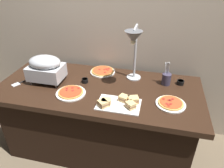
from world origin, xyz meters
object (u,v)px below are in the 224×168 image
sandwich_platter (119,103)px  pizza_plate_center (171,103)px  sauce_cup_near (180,82)px  sauce_cup_far (85,80)px  heat_lamp (134,42)px  pizza_plate_front (71,93)px  utensil_holder (166,79)px  pizza_plate_raised_stand (103,71)px  serving_spatula (20,83)px  chafing_dish (46,67)px

sandwich_platter → pizza_plate_center: bearing=13.9°
sauce_cup_near → sauce_cup_far: size_ratio=1.08×
sandwich_platter → sauce_cup_far: (-0.40, 0.28, -0.00)m
heat_lamp → sauce_cup_near: 0.62m
pizza_plate_front → utensil_holder: size_ratio=1.14×
pizza_plate_center → sauce_cup_far: size_ratio=3.95×
heat_lamp → sauce_cup_far: heat_lamp is taller
pizza_plate_center → pizza_plate_raised_stand: (-0.69, 0.42, 0.00)m
pizza_plate_center → sauce_cup_near: 0.37m
sauce_cup_near → serving_spatula: sauce_cup_near is taller
heat_lamp → serving_spatula: (-1.05, -0.20, -0.42)m
pizza_plate_center → serving_spatula: bearing=179.0°
pizza_plate_front → serving_spatula: 0.56m
pizza_plate_raised_stand → serving_spatula: 0.82m
serving_spatula → utensil_holder: bearing=12.5°
pizza_plate_raised_stand → sauce_cup_near: bearing=-4.8°
pizza_plate_center → sandwich_platter: size_ratio=0.69×
utensil_holder → serving_spatula: (-1.37, -0.30, -0.06)m
pizza_plate_front → sauce_cup_near: (0.95, 0.39, 0.01)m
sandwich_platter → sauce_cup_near: sandwich_platter is taller
chafing_dish → heat_lamp: size_ratio=0.59×
pizza_plate_front → sandwich_platter: (0.45, -0.06, 0.01)m
pizza_plate_front → utensil_holder: (0.82, 0.36, 0.05)m
utensil_holder → serving_spatula: size_ratio=1.39×
pizza_plate_front → serving_spatula: bearing=173.7°
chafing_dish → pizza_plate_front: size_ratio=1.23×
heat_lamp → serving_spatula: 1.15m
sandwich_platter → utensil_holder: 0.56m
chafing_dish → sandwich_platter: 0.80m
sandwich_platter → chafing_dish: bearing=163.9°
sauce_cup_near → heat_lamp: bearing=-163.8°
heat_lamp → pizza_plate_front: heat_lamp is taller
sauce_cup_far → utensil_holder: bearing=10.9°
pizza_plate_front → pizza_plate_raised_stand: (0.17, 0.46, 0.00)m
heat_lamp → sandwich_platter: size_ratio=1.54×
sandwich_platter → sauce_cup_near: size_ratio=5.30×
pizza_plate_front → sauce_cup_near: sauce_cup_near is taller
chafing_dish → pizza_plate_raised_stand: 0.58m
sauce_cup_near → sauce_cup_far: 0.91m
sauce_cup_far → serving_spatula: (-0.61, -0.16, -0.02)m
chafing_dish → pizza_plate_raised_stand: size_ratio=1.24×
pizza_plate_center → sandwich_platter: bearing=-166.1°
pizza_plate_raised_stand → utensil_holder: 0.66m
pizza_plate_front → sandwich_platter: size_ratio=0.74×
sauce_cup_far → serving_spatula: sauce_cup_far is taller
heat_lamp → pizza_plate_raised_stand: heat_lamp is taller
heat_lamp → sauce_cup_far: (-0.45, -0.04, -0.40)m
sandwich_platter → serving_spatula: sandwich_platter is taller
sauce_cup_far → serving_spatula: 0.63m
sandwich_platter → serving_spatula: 1.01m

